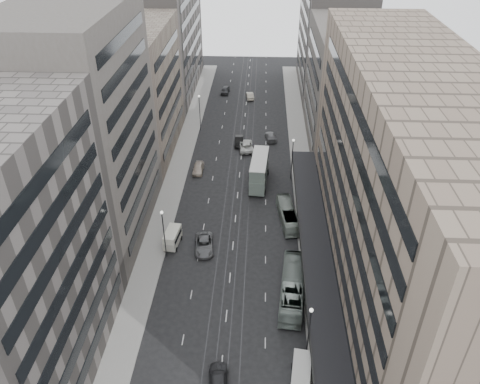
% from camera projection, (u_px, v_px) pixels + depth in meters
% --- Properties ---
extents(ground, '(220.00, 220.00, 0.00)m').
position_uv_depth(ground, '(226.00, 322.00, 59.04)').
color(ground, black).
rests_on(ground, ground).
extents(sidewalk_right, '(4.00, 125.00, 0.15)m').
position_uv_depth(sidewalk_right, '(302.00, 172.00, 89.84)').
color(sidewalk_right, gray).
rests_on(sidewalk_right, ground).
extents(sidewalk_left, '(4.00, 125.00, 0.15)m').
position_uv_depth(sidewalk_left, '(178.00, 169.00, 90.80)').
color(sidewalk_left, gray).
rests_on(sidewalk_left, ground).
extents(department_store, '(19.20, 60.00, 30.00)m').
position_uv_depth(department_store, '(405.00, 193.00, 56.67)').
color(department_store, '#776657').
rests_on(department_store, ground).
extents(building_right_mid, '(15.00, 28.00, 24.00)m').
position_uv_depth(building_right_mid, '(349.00, 86.00, 95.03)').
color(building_right_mid, '#48443F').
rests_on(building_right_mid, ground).
extents(building_right_far, '(15.00, 32.00, 28.00)m').
position_uv_depth(building_right_far, '(332.00, 37.00, 118.99)').
color(building_right_far, '#635D59').
rests_on(building_right_far, ground).
extents(building_left_b, '(15.00, 26.00, 34.00)m').
position_uv_depth(building_left_b, '(83.00, 131.00, 66.44)').
color(building_left_b, '#48443F').
rests_on(building_left_b, ground).
extents(building_left_c, '(15.00, 28.00, 25.00)m').
position_uv_depth(building_left_c, '(132.00, 91.00, 91.46)').
color(building_left_c, '#6F6456').
rests_on(building_left_c, ground).
extents(building_left_d, '(15.00, 38.00, 28.00)m').
position_uv_depth(building_left_d, '(163.00, 38.00, 118.19)').
color(building_left_d, '#635D59').
rests_on(building_left_d, ground).
extents(lamp_right_near, '(0.44, 0.44, 8.32)m').
position_uv_depth(lamp_right_near, '(309.00, 328.00, 51.63)').
color(lamp_right_near, '#262628').
rests_on(lamp_right_near, ground).
extents(lamp_right_far, '(0.44, 0.44, 8.32)m').
position_uv_depth(lamp_right_far, '(292.00, 154.00, 85.03)').
color(lamp_right_far, '#262628').
rests_on(lamp_right_far, ground).
extents(lamp_left_near, '(0.44, 0.44, 8.32)m').
position_uv_depth(lamp_left_near, '(163.00, 229.00, 66.60)').
color(lamp_left_near, '#262628').
rests_on(lamp_left_near, ground).
extents(lamp_left_far, '(0.44, 0.44, 8.32)m').
position_uv_depth(lamp_left_far, '(200.00, 109.00, 102.51)').
color(lamp_left_far, '#262628').
rests_on(lamp_left_far, ground).
extents(bus_near, '(4.03, 12.48, 3.41)m').
position_uv_depth(bus_near, '(292.00, 287.00, 61.78)').
color(bus_near, gray).
rests_on(bus_near, ground).
extents(bus_far, '(3.52, 9.91, 2.70)m').
position_uv_depth(bus_far, '(287.00, 215.00, 75.99)').
color(bus_far, '#939F94').
rests_on(bus_far, ground).
extents(double_decker, '(3.67, 10.09, 5.42)m').
position_uv_depth(double_decker, '(259.00, 170.00, 84.80)').
color(double_decker, slate).
rests_on(double_decker, ground).
extents(vw_microbus, '(2.70, 5.03, 2.59)m').
position_uv_depth(vw_microbus, '(301.00, 374.00, 51.12)').
color(vw_microbus, slate).
rests_on(vw_microbus, ground).
extents(panel_van, '(2.47, 4.39, 2.64)m').
position_uv_depth(panel_van, '(172.00, 237.00, 70.96)').
color(panel_van, beige).
rests_on(panel_van, ground).
extents(sedan_2, '(3.34, 6.08, 1.61)m').
position_uv_depth(sedan_2, '(204.00, 245.00, 70.52)').
color(sedan_2, slate).
rests_on(sedan_2, ground).
extents(sedan_3, '(2.57, 5.51, 1.56)m').
position_uv_depth(sedan_3, '(218.00, 381.00, 51.15)').
color(sedan_3, '#252527').
rests_on(sedan_3, ground).
extents(sedan_4, '(1.97, 4.81, 1.63)m').
position_uv_depth(sedan_4, '(198.00, 168.00, 89.59)').
color(sedan_4, '#C0AF9F').
rests_on(sedan_4, ground).
extents(sedan_5, '(1.74, 4.89, 1.61)m').
position_uv_depth(sedan_5, '(239.00, 141.00, 99.10)').
color(sedan_5, black).
rests_on(sedan_5, ground).
extents(sedan_6, '(3.55, 6.42, 1.70)m').
position_uv_depth(sedan_6, '(246.00, 146.00, 97.32)').
color(sedan_6, silver).
rests_on(sedan_6, ground).
extents(sedan_7, '(2.74, 5.34, 1.48)m').
position_uv_depth(sedan_7, '(271.00, 136.00, 101.11)').
color(sedan_7, slate).
rests_on(sedan_7, ground).
extents(sedan_8, '(2.36, 5.01, 1.66)m').
position_uv_depth(sedan_8, '(225.00, 90.00, 123.78)').
color(sedan_8, '#28282B').
rests_on(sedan_8, ground).
extents(sedan_9, '(2.28, 4.97, 1.58)m').
position_uv_depth(sedan_9, '(250.00, 96.00, 120.60)').
color(sedan_9, '#C0B59F').
rests_on(sedan_9, ground).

